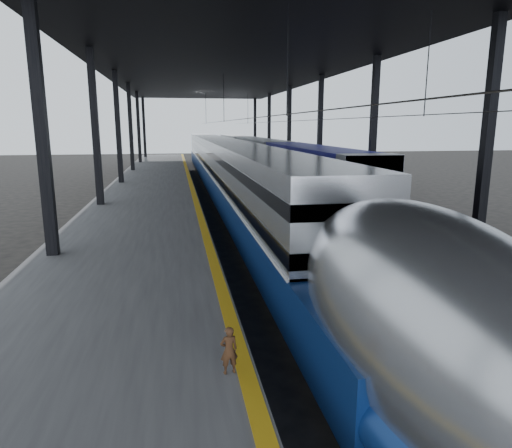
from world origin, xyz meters
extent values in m
plane|color=black|center=(0.00, 0.00, 0.00)|extent=(160.00, 160.00, 0.00)
cube|color=#4C4C4F|center=(-3.50, 20.00, 0.50)|extent=(6.00, 80.00, 1.00)
cube|color=gold|center=(-0.70, 20.00, 1.00)|extent=(0.30, 80.00, 0.01)
cube|color=slate|center=(1.28, 20.00, 0.08)|extent=(0.08, 80.00, 0.16)
cube|color=slate|center=(2.72, 20.00, 0.08)|extent=(0.08, 80.00, 0.16)
cube|color=slate|center=(6.28, 20.00, 0.08)|extent=(0.08, 80.00, 0.16)
cube|color=slate|center=(7.72, 20.00, 0.08)|extent=(0.08, 80.00, 0.16)
cube|color=black|center=(-5.80, 5.00, 4.50)|extent=(0.35, 0.35, 9.00)
cube|color=black|center=(9.60, 5.00, 4.50)|extent=(0.35, 0.35, 9.00)
cube|color=black|center=(-5.80, 15.00, 4.50)|extent=(0.35, 0.35, 9.00)
cube|color=black|center=(9.60, 15.00, 4.50)|extent=(0.35, 0.35, 9.00)
cube|color=black|center=(-5.80, 25.00, 4.50)|extent=(0.35, 0.35, 9.00)
cube|color=black|center=(9.60, 25.00, 4.50)|extent=(0.35, 0.35, 9.00)
cube|color=black|center=(-5.80, 35.00, 4.50)|extent=(0.35, 0.35, 9.00)
cube|color=black|center=(9.60, 35.00, 4.50)|extent=(0.35, 0.35, 9.00)
cube|color=black|center=(-5.80, 45.00, 4.50)|extent=(0.35, 0.35, 9.00)
cube|color=black|center=(9.60, 45.00, 4.50)|extent=(0.35, 0.35, 9.00)
cube|color=black|center=(-5.80, 55.00, 4.50)|extent=(0.35, 0.35, 9.00)
cube|color=black|center=(9.60, 55.00, 4.50)|extent=(0.35, 0.35, 9.00)
cube|color=black|center=(1.90, 20.00, 9.25)|extent=(18.00, 75.00, 0.45)
cylinder|color=slate|center=(2.00, 20.00, 5.50)|extent=(0.03, 74.00, 0.03)
cylinder|color=slate|center=(7.00, 20.00, 5.50)|extent=(0.03, 74.00, 0.03)
cube|color=#A9ACB1|center=(2.00, 27.47, 2.18)|extent=(2.74, 57.00, 3.78)
cube|color=navy|center=(2.00, 25.97, 0.99)|extent=(2.82, 62.00, 1.47)
cube|color=silver|center=(2.00, 27.47, 1.75)|extent=(2.84, 57.00, 0.09)
cube|color=black|center=(2.00, 27.47, 3.26)|extent=(2.78, 57.00, 0.40)
cube|color=black|center=(2.00, 27.47, 2.18)|extent=(2.78, 57.00, 0.40)
ellipsoid|color=#A9ACB1|center=(2.00, -4.03, 2.03)|extent=(2.74, 8.40, 3.78)
ellipsoid|color=navy|center=(2.00, -4.03, 0.95)|extent=(2.82, 8.40, 1.61)
cube|color=black|center=(2.00, -4.03, 0.20)|extent=(2.08, 2.60, 0.40)
cube|color=black|center=(2.00, 17.97, 0.20)|extent=(2.08, 2.60, 0.40)
cube|color=navy|center=(7.00, 17.84, 1.97)|extent=(2.76, 18.00, 3.74)
cube|color=gray|center=(7.00, 9.44, 1.97)|extent=(2.81, 1.20, 3.79)
cube|color=black|center=(7.00, 8.82, 2.81)|extent=(1.67, 0.06, 0.84)
cube|color=#A00C0C|center=(7.00, 8.82, 1.53)|extent=(1.18, 0.06, 0.54)
cube|color=gray|center=(7.00, 36.84, 1.97)|extent=(2.76, 18.00, 3.74)
cube|color=gray|center=(7.00, 55.84, 1.97)|extent=(2.76, 18.00, 3.74)
cube|color=black|center=(7.00, 11.84, 0.18)|extent=(2.17, 2.40, 0.36)
cube|color=black|center=(7.00, 33.84, 0.18)|extent=(2.17, 2.40, 0.36)
imported|color=#482B18|center=(-0.98, -3.32, 1.42)|extent=(0.34, 0.25, 0.84)
camera|label=1|loc=(-1.75, -10.33, 5.10)|focal=32.00mm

